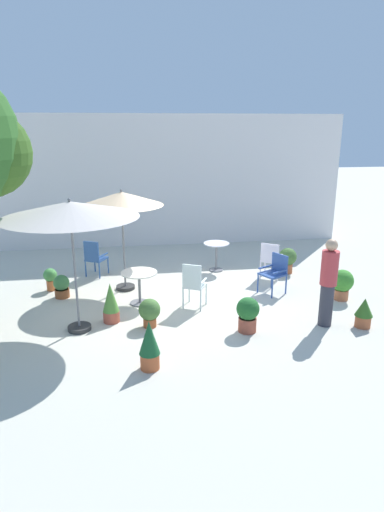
{
  "coord_description": "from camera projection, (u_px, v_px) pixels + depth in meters",
  "views": [
    {
      "loc": [
        -1.42,
        -8.88,
        3.73
      ],
      "look_at": [
        0.0,
        0.57,
        0.87
      ],
      "focal_mm": 30.61,
      "sensor_mm": 36.0,
      "label": 1
    }
  ],
  "objects": [
    {
      "name": "potted_plant_4",
      "position": [
        149.0,
        344.0,
        6.86
      ],
      "size": [
        0.34,
        0.34,
        0.83
      ],
      "color": "#B1542E",
      "rests_on": "ground"
    },
    {
      "name": "patio_chair_0",
      "position": [
        271.0,
        258.0,
        10.91
      ],
      "size": [
        0.64,
        0.63,
        0.95
      ],
      "color": "white",
      "rests_on": "ground"
    },
    {
      "name": "patio_chair_1",
      "position": [
        194.0,
        283.0,
        9.14
      ],
      "size": [
        0.57,
        0.58,
        1.0
      ],
      "color": "silver",
      "rests_on": "ground"
    },
    {
      "name": "potted_plant_0",
      "position": [
        62.0,
        286.0,
        9.81
      ],
      "size": [
        0.36,
        0.37,
        0.53
      ],
      "color": "brown",
      "rests_on": "ground"
    },
    {
      "name": "patio_chair_3",
      "position": [
        275.0,
        271.0,
        10.03
      ],
      "size": [
        0.67,
        0.66,
        0.9
      ],
      "color": "#2C4C93",
      "rests_on": "ground"
    },
    {
      "name": "potted_plant_6",
      "position": [
        50.0,
        278.0,
        10.21
      ],
      "size": [
        0.32,
        0.32,
        0.54
      ],
      "color": "#C06535",
      "rests_on": "ground"
    },
    {
      "name": "villa_facade",
      "position": [
        171.0,
        181.0,
        13.81
      ],
      "size": [
        11.06,
        0.3,
        4.09
      ],
      "primitive_type": "cube",
      "color": "silver",
      "rests_on": "ground"
    },
    {
      "name": "potted_plant_2",
      "position": [
        288.0,
        259.0,
        11.4
      ],
      "size": [
        0.46,
        0.46,
        0.68
      ],
      "color": "#AD5936",
      "rests_on": "ground"
    },
    {
      "name": "cafe_table_0",
      "position": [
        216.0,
        252.0,
        11.57
      ],
      "size": [
        0.68,
        0.68,
        0.76
      ],
      "color": "white",
      "rests_on": "ground"
    },
    {
      "name": "patio_umbrella_1",
      "position": [
        70.0,
        211.0,
        7.65
      ],
      "size": [
        2.43,
        2.43,
        2.52
      ],
      "color": "#2D2D2D",
      "rests_on": "ground"
    },
    {
      "name": "potted_plant_1",
      "position": [
        364.0,
        312.0,
        8.34
      ],
      "size": [
        0.34,
        0.34,
        0.59
      ],
      "color": "#A75735",
      "rests_on": "ground"
    },
    {
      "name": "potted_plant_7",
      "position": [
        150.0,
        311.0,
        8.35
      ],
      "size": [
        0.42,
        0.42,
        0.56
      ],
      "color": "#A7512A",
      "rests_on": "ground"
    },
    {
      "name": "ground_plane",
      "position": [
        196.0,
        301.0,
        9.68
      ],
      "size": [
        60.0,
        60.0,
        0.0
      ],
      "primitive_type": "plane",
      "color": "beige"
    },
    {
      "name": "potted_plant_3",
      "position": [
        111.0,
        303.0,
        8.53
      ],
      "size": [
        0.32,
        0.32,
        0.81
      ],
      "color": "#AB4D39",
      "rests_on": "ground"
    },
    {
      "name": "patio_chair_2",
      "position": [
        94.0,
        256.0,
        11.12
      ],
      "size": [
        0.61,
        0.63,
        0.95
      ],
      "color": "#2B508F",
      "rests_on": "ground"
    },
    {
      "name": "patio_umbrella_0",
      "position": [
        122.0,
        200.0,
        9.78
      ],
      "size": [
        1.89,
        1.89,
        2.37
      ],
      "color": "#2D2D2D",
      "rests_on": "ground"
    },
    {
      "name": "potted_plant_5",
      "position": [
        342.0,
        283.0,
        9.65
      ],
      "size": [
        0.49,
        0.49,
        0.69
      ],
      "color": "#AD623F",
      "rests_on": "ground"
    },
    {
      "name": "cafe_table_1",
      "position": [
        139.0,
        282.0,
        9.39
      ],
      "size": [
        0.78,
        0.78,
        0.72
      ],
      "color": "white",
      "rests_on": "ground"
    },
    {
      "name": "standing_person",
      "position": [
        328.0,
        282.0,
        8.26
      ],
      "size": [
        0.45,
        0.45,
        1.73
      ],
      "color": "#33333D",
      "rests_on": "ground"
    },
    {
      "name": "potted_plant_8",
      "position": [
        248.0,
        313.0,
        8.14
      ],
      "size": [
        0.43,
        0.43,
        0.68
      ],
      "color": "#9D4B36",
      "rests_on": "ground"
    }
  ]
}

